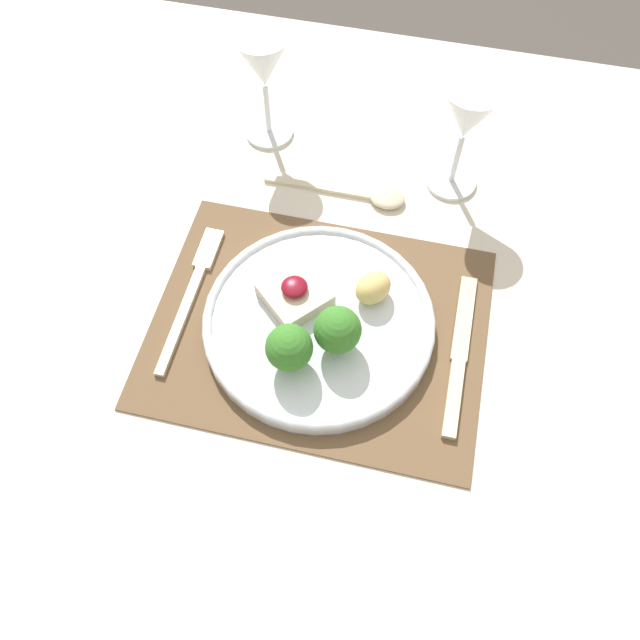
# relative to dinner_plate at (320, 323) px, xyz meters

# --- Properties ---
(ground_plane) EXTENTS (8.00, 8.00, 0.00)m
(ground_plane) POSITION_rel_dinner_plate_xyz_m (-0.00, 0.01, -0.77)
(ground_plane) COLOR #4C4742
(dining_table) EXTENTS (1.53, 1.16, 0.75)m
(dining_table) POSITION_rel_dinner_plate_xyz_m (-0.00, 0.01, -0.10)
(dining_table) COLOR beige
(dining_table) RESTS_ON ground_plane
(placemat) EXTENTS (0.41, 0.32, 0.00)m
(placemat) POSITION_rel_dinner_plate_xyz_m (-0.00, 0.01, -0.02)
(placemat) COLOR brown
(placemat) RESTS_ON dining_table
(dinner_plate) EXTENTS (0.28, 0.28, 0.08)m
(dinner_plate) POSITION_rel_dinner_plate_xyz_m (0.00, 0.00, 0.00)
(dinner_plate) COLOR silver
(dinner_plate) RESTS_ON placemat
(fork) EXTENTS (0.02, 0.22, 0.01)m
(fork) POSITION_rel_dinner_plate_xyz_m (-0.17, 0.02, -0.01)
(fork) COLOR beige
(fork) RESTS_ON placemat
(knife) EXTENTS (0.02, 0.22, 0.01)m
(knife) POSITION_rel_dinner_plate_xyz_m (0.17, -0.01, -0.01)
(knife) COLOR beige
(knife) RESTS_ON placemat
(spoon) EXTENTS (0.20, 0.04, 0.01)m
(spoon) POSITION_rel_dinner_plate_xyz_m (0.02, 0.22, -0.01)
(spoon) COLOR beige
(spoon) RESTS_ON dining_table
(wine_glass_near) EXTENTS (0.08, 0.08, 0.16)m
(wine_glass_near) POSITION_rel_dinner_plate_xyz_m (0.13, 0.28, 0.10)
(wine_glass_near) COLOR white
(wine_glass_near) RESTS_ON dining_table
(wine_glass_far) EXTENTS (0.08, 0.08, 0.16)m
(wine_glass_far) POSITION_rel_dinner_plate_xyz_m (-0.15, 0.31, 0.10)
(wine_glass_far) COLOR white
(wine_glass_far) RESTS_ON dining_table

